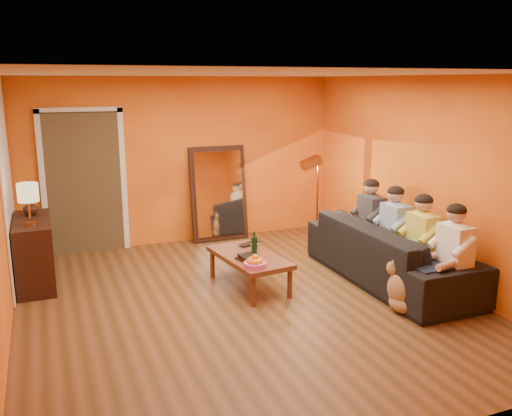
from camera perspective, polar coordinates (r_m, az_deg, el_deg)
name	(u,v)px	position (r m, az deg, el deg)	size (l,w,h in m)	color
room_shell	(232,188)	(6.37, -2.49, 2.11)	(5.00, 5.50, 2.60)	brown
white_accent	(7,182)	(7.39, -24.78, 2.46)	(0.02, 1.90, 2.58)	white
doorway_recess	(84,182)	(8.51, -17.69, 2.60)	(1.06, 0.30, 2.10)	#3F2D19
door_jamb_left	(43,186)	(8.37, -21.51, 2.14)	(0.08, 0.06, 2.20)	white
door_jamb_right	(124,181)	(8.45, -13.77, 2.78)	(0.08, 0.06, 2.20)	white
door_header	(79,110)	(8.27, -18.14, 9.77)	(1.22, 0.06, 0.08)	white
mirror_frame	(219,193)	(8.75, -3.96, 1.54)	(0.92, 0.06, 1.52)	black
mirror_glass	(219,194)	(8.71, -3.88, 1.49)	(0.78, 0.02, 1.36)	white
sideboard	(34,252)	(7.39, -22.30, -4.32)	(0.44, 1.18, 0.85)	black
table_lamp	(29,204)	(6.93, -22.78, 0.35)	(0.24, 0.24, 0.51)	beige
sofa	(390,252)	(7.18, 13.92, -4.55)	(1.02, 2.62, 0.76)	black
coffee_table	(249,271)	(6.81, -0.73, -6.64)	(0.62, 1.22, 0.42)	brown
floor_lamp	(317,207)	(8.03, 6.46, 0.14)	(0.30, 0.24, 1.44)	#B36C34
dog	(403,286)	(6.32, 15.20, -7.88)	(0.33, 0.51, 0.60)	olive
person_far_left	(454,257)	(6.45, 20.13, -4.88)	(0.70, 0.44, 1.22)	white
person_mid_left	(422,244)	(6.85, 17.09, -3.62)	(0.70, 0.44, 1.22)	gold
person_mid_right	(395,232)	(7.27, 14.39, -2.49)	(0.70, 0.44, 1.22)	#8098C6
person_far_right	(371,222)	(7.70, 12.00, -1.48)	(0.70, 0.44, 1.22)	#2E2D32
fruit_bowl	(255,261)	(6.29, -0.11, -5.57)	(0.26, 0.26, 0.16)	#E14FAB
wine_bottle	(254,244)	(6.67, -0.18, -3.78)	(0.07, 0.07, 0.31)	black
tumbler	(254,247)	(6.88, -0.16, -4.16)	(0.11, 0.11, 0.10)	#B27F3F
laptop	(252,245)	(7.12, -0.39, -3.88)	(0.32, 0.21, 0.03)	black
book_lower	(241,261)	(6.50, -1.59, -5.56)	(0.19, 0.25, 0.02)	black
book_mid	(242,259)	(6.51, -1.54, -5.34)	(0.19, 0.26, 0.02)	#AF2A14
book_upper	(241,257)	(6.48, -1.56, -5.22)	(0.18, 0.25, 0.02)	black
vase	(31,207)	(7.50, -22.64, 0.05)	(0.19, 0.19, 0.20)	black
flowers	(29,187)	(7.45, -22.82, 2.01)	(0.17, 0.17, 0.48)	#AF2A14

